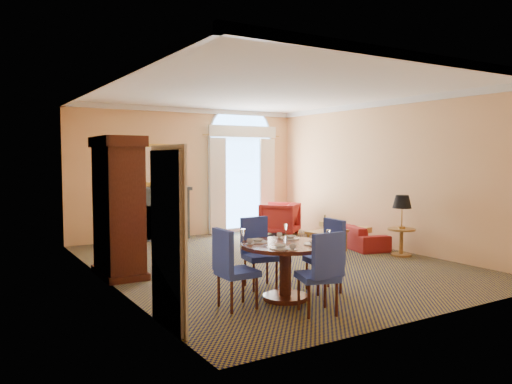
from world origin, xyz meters
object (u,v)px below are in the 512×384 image
armoire (118,209)px  dining_table (285,258)px  coffee_table (327,232)px  armchair (280,219)px  side_table (402,217)px  sofa (357,235)px

armoire → dining_table: (1.57, -2.60, -0.53)m
coffee_table → armoire: bearing=165.8°
armoire → dining_table: armoire is taller
armoire → coffee_table: (4.32, -0.16, -0.70)m
armchair → side_table: (0.56, -3.53, 0.36)m
sofa → coffee_table: coffee_table is taller
armchair → coffee_table: bearing=39.5°
armchair → side_table: size_ratio=0.76×
armchair → side_table: bearing=58.7°
armchair → coffee_table: armchair is taller
sofa → armchair: 2.36m
sofa → side_table: size_ratio=1.44×
sofa → dining_table: bearing=138.4°
sofa → armchair: (-0.51, 2.30, 0.16)m
coffee_table → side_table: (1.00, -1.11, 0.36)m
dining_table → armchair: 5.81m
armoire → side_table: 5.48m
dining_table → coffee_table: bearing=41.5°
side_table → dining_table: bearing=-160.5°
armoire → dining_table: 3.08m
side_table → armoire: bearing=166.6°
dining_table → sofa: (3.70, 2.56, -0.33)m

